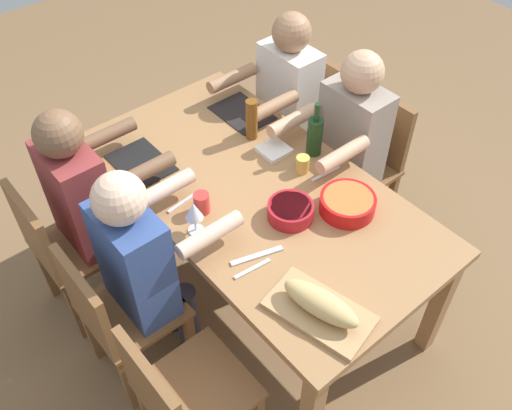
# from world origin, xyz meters

# --- Properties ---
(ground_plane) EXTENTS (8.00, 8.00, 0.00)m
(ground_plane) POSITION_xyz_m (0.00, 0.00, 0.00)
(ground_plane) COLOR brown
(dining_table) EXTENTS (1.79, 0.95, 0.74)m
(dining_table) POSITION_xyz_m (0.00, 0.00, 0.66)
(dining_table) COLOR #9E7044
(dining_table) RESTS_ON ground_plane
(chair_near_right) EXTENTS (0.40, 0.40, 0.85)m
(chair_near_right) POSITION_xyz_m (0.49, -0.80, 0.48)
(chair_near_right) COLOR brown
(chair_near_right) RESTS_ON ground_plane
(diner_near_right) EXTENTS (0.41, 0.53, 1.20)m
(diner_near_right) POSITION_xyz_m (0.49, -0.61, 0.70)
(diner_near_right) COLOR #2D2D38
(diner_near_right) RESTS_ON ground_plane
(chair_far_left) EXTENTS (0.40, 0.40, 0.85)m
(chair_far_left) POSITION_xyz_m (-0.49, 0.80, 0.48)
(chair_far_left) COLOR brown
(chair_far_left) RESTS_ON ground_plane
(chair_far_right) EXTENTS (0.40, 0.40, 0.85)m
(chair_far_right) POSITION_xyz_m (0.49, 0.80, 0.48)
(chair_far_right) COLOR brown
(chair_far_right) RESTS_ON ground_plane
(diner_far_right) EXTENTS (0.41, 0.53, 1.20)m
(diner_far_right) POSITION_xyz_m (0.49, 0.61, 0.70)
(diner_far_right) COLOR #2D2D38
(diner_far_right) RESTS_ON ground_plane
(chair_near_center) EXTENTS (0.40, 0.40, 0.85)m
(chair_near_center) POSITION_xyz_m (0.00, -0.80, 0.48)
(chair_near_center) COLOR brown
(chair_near_center) RESTS_ON ground_plane
(diner_near_center) EXTENTS (0.41, 0.53, 1.20)m
(diner_near_center) POSITION_xyz_m (0.00, -0.61, 0.70)
(diner_near_center) COLOR #2D2D38
(diner_near_center) RESTS_ON ground_plane
(chair_far_center) EXTENTS (0.40, 0.40, 0.85)m
(chair_far_center) POSITION_xyz_m (0.00, 0.80, 0.48)
(chair_far_center) COLOR brown
(chair_far_center) RESTS_ON ground_plane
(diner_far_center) EXTENTS (0.41, 0.53, 1.20)m
(diner_far_center) POSITION_xyz_m (-0.00, 0.61, 0.70)
(diner_far_center) COLOR #2D2D38
(diner_far_center) RESTS_ON ground_plane
(serving_bowl_pasta) EXTENTS (0.20, 0.20, 0.07)m
(serving_bowl_pasta) POSITION_xyz_m (-0.23, -0.00, 0.78)
(serving_bowl_pasta) COLOR #B21923
(serving_bowl_pasta) RESTS_ON dining_table
(serving_bowl_fruit) EXTENTS (0.25, 0.25, 0.08)m
(serving_bowl_fruit) POSITION_xyz_m (-0.37, -0.22, 0.78)
(serving_bowl_fruit) COLOR red
(serving_bowl_fruit) RESTS_ON dining_table
(cutting_board) EXTENTS (0.44, 0.30, 0.02)m
(cutting_board) POSITION_xyz_m (-0.68, 0.25, 0.75)
(cutting_board) COLOR tan
(cutting_board) RESTS_ON dining_table
(bread_loaf) EXTENTS (0.34, 0.18, 0.09)m
(bread_loaf) POSITION_xyz_m (-0.68, 0.25, 0.81)
(bread_loaf) COLOR tan
(bread_loaf) RESTS_ON cutting_board
(wine_bottle) EXTENTS (0.08, 0.08, 0.29)m
(wine_bottle) POSITION_xyz_m (0.01, -0.38, 0.85)
(wine_bottle) COLOR #193819
(wine_bottle) RESTS_ON dining_table
(beer_bottle) EXTENTS (0.06, 0.06, 0.22)m
(beer_bottle) POSITION_xyz_m (0.30, -0.23, 0.85)
(beer_bottle) COLOR brown
(beer_bottle) RESTS_ON dining_table
(wine_glass) EXTENTS (0.08, 0.08, 0.17)m
(wine_glass) POSITION_xyz_m (-0.03, 0.37, 0.86)
(wine_glass) COLOR silver
(wine_glass) RESTS_ON dining_table
(placemat_near_right) EXTENTS (0.32, 0.23, 0.01)m
(placemat_near_right) POSITION_xyz_m (0.49, -0.32, 0.74)
(placemat_near_right) COLOR black
(placemat_near_right) RESTS_ON dining_table
(fork_far_left) EXTENTS (0.04, 0.17, 0.01)m
(fork_far_left) POSITION_xyz_m (-0.35, 0.32, 0.74)
(fork_far_left) COLOR silver
(fork_far_left) RESTS_ON dining_table
(placemat_far_right) EXTENTS (0.32, 0.23, 0.01)m
(placemat_far_right) POSITION_xyz_m (0.49, 0.32, 0.74)
(placemat_far_right) COLOR black
(placemat_far_right) RESTS_ON dining_table
(cup_near_center) EXTENTS (0.06, 0.06, 0.08)m
(cup_near_center) POSITION_xyz_m (-0.05, -0.25, 0.78)
(cup_near_center) COLOR gold
(cup_near_center) RESTS_ON dining_table
(fork_near_center) EXTENTS (0.03, 0.17, 0.01)m
(fork_near_center) POSITION_xyz_m (-0.14, -0.32, 0.74)
(fork_near_center) COLOR silver
(fork_near_center) RESTS_ON dining_table
(cup_far_center) EXTENTS (0.07, 0.07, 0.10)m
(cup_far_center) POSITION_xyz_m (0.04, 0.28, 0.79)
(cup_far_center) COLOR red
(cup_far_center) RESTS_ON dining_table
(fork_far_center) EXTENTS (0.03, 0.17, 0.01)m
(fork_far_center) POSITION_xyz_m (0.14, 0.32, 0.74)
(fork_far_center) COLOR silver
(fork_far_center) RESTS_ON dining_table
(carving_knife) EXTENTS (0.09, 0.23, 0.01)m
(carving_knife) POSITION_xyz_m (-0.31, 0.26, 0.74)
(carving_knife) COLOR silver
(carving_knife) RESTS_ON dining_table
(napkin_stack) EXTENTS (0.14, 0.14, 0.02)m
(napkin_stack) POSITION_xyz_m (0.14, -0.24, 0.75)
(napkin_stack) COLOR white
(napkin_stack) RESTS_ON dining_table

